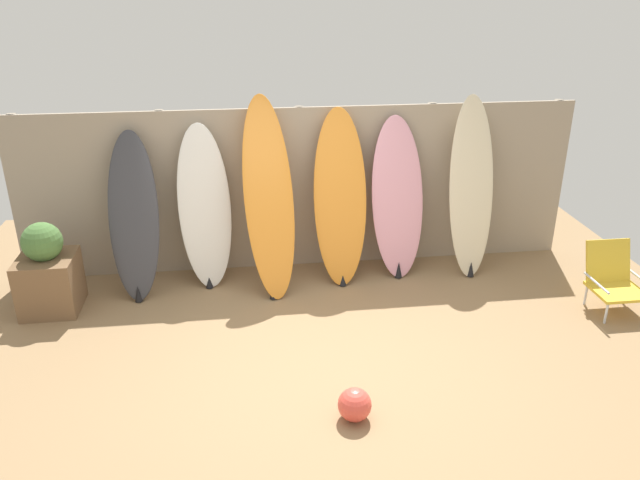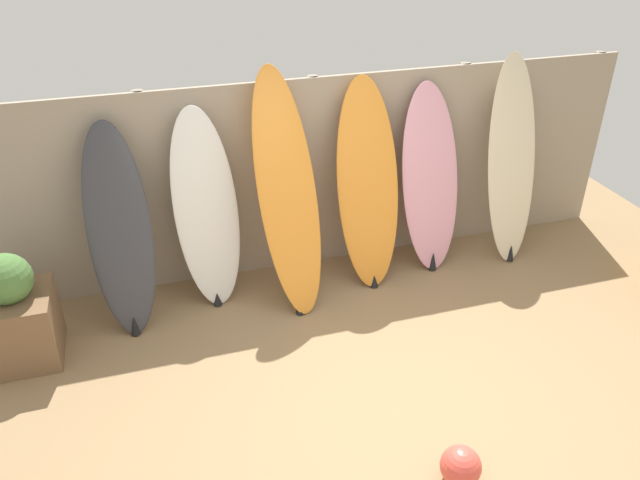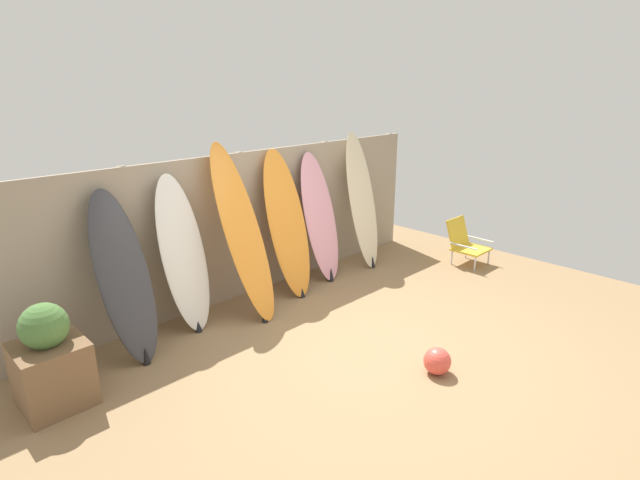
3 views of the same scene
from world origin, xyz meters
name	(u,v)px [view 1 (image 1 of 3)]	position (x,y,z in m)	size (l,w,h in m)	color
ground	(325,362)	(0.00, 0.00, 0.00)	(7.68, 7.68, 0.00)	#8E704C
fence_back	(300,189)	(0.00, 2.01, 0.90)	(6.08, 0.11, 1.80)	gray
surfboard_charcoal_0	(134,217)	(-1.74, 1.59, 0.82)	(0.51, 0.69, 1.66)	#38383D
surfboard_white_1	(205,208)	(-1.03, 1.70, 0.84)	(0.59, 0.51, 1.70)	white
surfboard_orange_2	(269,199)	(-0.37, 1.52, 0.98)	(0.60, 0.86, 1.98)	orange
surfboard_orange_3	(340,198)	(0.38, 1.64, 0.90)	(0.58, 0.62, 1.83)	orange
surfboard_pink_4	(397,199)	(1.02, 1.70, 0.84)	(0.61, 0.54, 1.72)	pink
surfboard_cream_5	(471,189)	(1.82, 1.64, 0.94)	(0.51, 0.57, 1.92)	beige
beach_chair	(613,278)	(2.96, 0.60, 0.33)	(0.50, 0.55, 0.66)	silver
planter_box	(48,273)	(-2.56, 1.27, 0.39)	(0.54, 0.55, 0.92)	brown
beach_ball	(355,405)	(0.12, -0.76, 0.13)	(0.26, 0.26, 0.26)	#E54C3F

